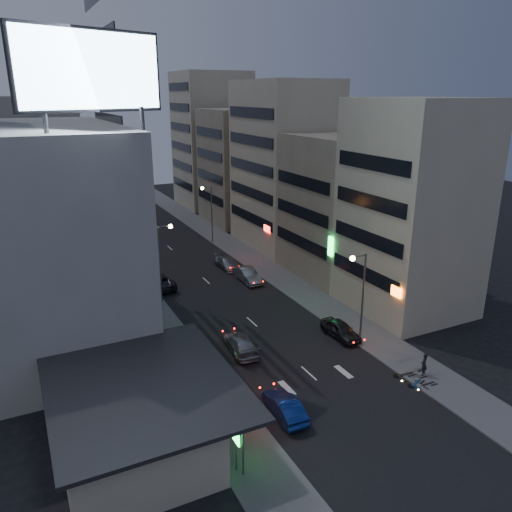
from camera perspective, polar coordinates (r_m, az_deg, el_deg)
ground at (r=36.55m, az=9.52°, el=-16.01°), size 180.00×180.00×0.00m
sidewalk_left at (r=58.75m, az=-14.43°, el=-2.68°), size 4.00×120.00×0.12m
sidewalk_right at (r=63.56m, az=-0.25°, el=-0.49°), size 4.00×120.00×0.12m
food_court at (r=32.27m, az=-14.16°, el=-17.21°), size 11.00×13.00×3.88m
white_building at (r=45.61m, az=-23.65°, el=2.16°), size 14.00×24.00×18.00m
shophouse_near at (r=49.21m, az=17.36°, el=5.15°), size 10.00×11.00×20.00m
shophouse_mid at (r=58.57m, az=9.87°, el=5.69°), size 11.00×12.00×16.00m
shophouse_far at (r=68.56m, az=3.22°, el=10.27°), size 10.00×14.00×22.00m
far_left_a at (r=69.98m, az=-23.83°, el=8.10°), size 11.00×10.00×20.00m
far_left_b at (r=83.18m, az=-24.50°, el=7.63°), size 12.00×10.00×15.00m
far_right_a at (r=82.31m, az=-1.69°, el=10.20°), size 11.00×12.00×18.00m
far_right_b at (r=94.98m, az=-5.04°, el=13.03°), size 12.00×12.00×24.00m
billboard at (r=34.56m, az=-18.33°, el=19.43°), size 9.52×3.75×6.20m
street_lamp_right_near at (r=41.52m, az=11.77°, el=-3.44°), size 1.60×0.44×8.02m
street_lamp_left at (r=50.10m, az=-10.59°, el=0.40°), size 1.60×0.44×8.02m
street_lamp_right_far at (r=70.21m, az=-5.40°, el=5.73°), size 1.60×0.44×8.02m
parked_car_right_near at (r=44.51m, az=9.66°, el=-8.31°), size 1.88×4.37×1.47m
parked_car_right_mid at (r=56.38m, az=-0.96°, el=-2.19°), size 1.74×4.76×1.56m
parked_car_left at (r=55.59m, az=-11.26°, el=-2.83°), size 3.25×6.03×1.61m
parked_car_right_far at (r=60.85m, az=-3.34°, el=-0.77°), size 1.95×4.67×1.35m
road_car_blue at (r=34.35m, az=3.28°, el=-16.79°), size 1.77×4.42×1.43m
road_car_silver at (r=41.72m, az=-1.77°, el=-9.97°), size 2.58×5.14×1.43m
person at (r=40.25m, az=18.65°, el=-11.64°), size 0.78×0.70×1.80m
scooter_black_a at (r=39.87m, az=19.69°, el=-12.67°), size 0.64×1.76×1.06m
scooter_silver_a at (r=40.52m, az=18.64°, el=-12.01°), size 0.85×1.85×1.09m
scooter_blue at (r=39.84m, az=18.23°, el=-12.51°), size 1.14×1.89×1.09m
scooter_black_b at (r=40.54m, az=17.48°, el=-11.74°), size 0.85×2.09×1.24m
scooter_silver_b at (r=41.39m, az=18.20°, el=-11.21°), size 0.97×2.02×1.18m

